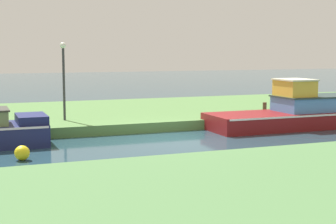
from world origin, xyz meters
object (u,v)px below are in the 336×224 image
object	(u,v)px
lamp_post	(64,72)
mooring_post_near	(265,108)
maroon_narrowboat	(327,111)
channel_buoy	(22,153)

from	to	relation	value
lamp_post	mooring_post_near	xyz separation A→B (m)	(8.62, -1.28, -1.69)
maroon_narrowboat	mooring_post_near	bearing A→B (deg)	144.16
maroon_narrowboat	mooring_post_near	xyz separation A→B (m)	(-2.14, 1.54, 0.06)
maroon_narrowboat	lamp_post	xyz separation A→B (m)	(-10.75, 2.83, 1.75)
lamp_post	channel_buoy	distance (m)	6.28
mooring_post_near	channel_buoy	xyz separation A→B (m)	(-10.84, -4.19, -0.44)
channel_buoy	mooring_post_near	bearing A→B (deg)	21.15
mooring_post_near	channel_buoy	distance (m)	11.63
maroon_narrowboat	channel_buoy	xyz separation A→B (m)	(-12.98, -2.65, -0.38)
maroon_narrowboat	mooring_post_near	distance (m)	2.64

